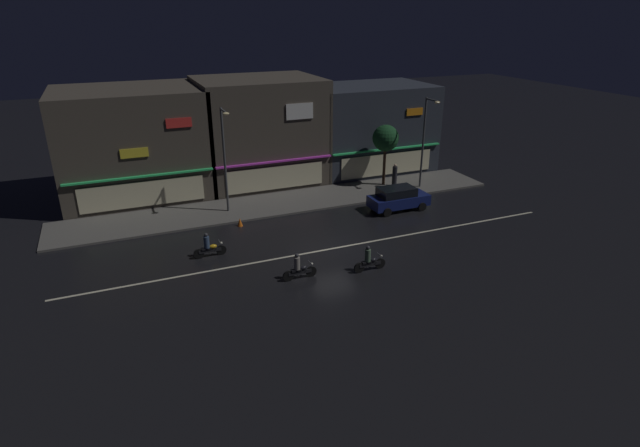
{
  "coord_description": "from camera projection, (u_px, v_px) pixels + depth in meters",
  "views": [
    {
      "loc": [
        -11.35,
        -25.23,
        13.24
      ],
      "look_at": [
        -0.19,
        1.46,
        1.11
      ],
      "focal_mm": 28.62,
      "sensor_mm": 36.0,
      "label": 1
    }
  ],
  "objects": [
    {
      "name": "streetlamp_west",
      "position": [
        225.0,
        153.0,
        34.23
      ],
      "size": [
        0.44,
        1.64,
        7.25
      ],
      "color": "#47494C",
      "rests_on": "sidewalk_far"
    },
    {
      "name": "lane_divider_stripe",
      "position": [
        332.0,
        249.0,
        30.63
      ],
      "size": [
        31.02,
        0.16,
        0.01
      ],
      "primitive_type": "cube",
      "color": "beige",
      "rests_on": "ground"
    },
    {
      "name": "parked_car_near_kerb",
      "position": [
        398.0,
        198.0,
        36.32
      ],
      "size": [
        4.3,
        1.98,
        1.67
      ],
      "color": "navy",
      "rests_on": "ground"
    },
    {
      "name": "street_tree",
      "position": [
        386.0,
        139.0,
        40.11
      ],
      "size": [
        2.09,
        2.09,
        4.85
      ],
      "color": "#473323",
      "rests_on": "sidewalk_far"
    },
    {
      "name": "storefront_center_block",
      "position": [
        260.0,
        131.0,
        41.53
      ],
      "size": [
        9.63,
        7.98,
        8.34
      ],
      "color": "#4C443A",
      "rests_on": "ground"
    },
    {
      "name": "motorcycle_following",
      "position": [
        369.0,
        260.0,
        27.81
      ],
      "size": [
        1.9,
        0.6,
        1.52
      ],
      "rotation": [
        0.0,
        0.0,
        3.04
      ],
      "color": "black",
      "rests_on": "ground"
    },
    {
      "name": "pedestrian_on_sidewalk",
      "position": [
        395.0,
        176.0,
        40.55
      ],
      "size": [
        0.39,
        0.39,
        1.91
      ],
      "rotation": [
        0.0,
        0.0,
        5.4
      ],
      "color": "#232328",
      "rests_on": "sidewalk_far"
    },
    {
      "name": "sidewalk_far",
      "position": [
        286.0,
        202.0,
        37.81
      ],
      "size": [
        32.66,
        4.66,
        0.14
      ],
      "primitive_type": "cube",
      "color": "#5B5954",
      "rests_on": "ground"
    },
    {
      "name": "streetlamp_mid",
      "position": [
        425.0,
        136.0,
        39.22
      ],
      "size": [
        0.44,
        1.64,
        7.06
      ],
      "color": "#47494C",
      "rests_on": "sidewalk_far"
    },
    {
      "name": "ground_plane",
      "position": [
        332.0,
        249.0,
        30.63
      ],
      "size": [
        140.0,
        140.0,
        0.0
      ],
      "primitive_type": "plane",
      "color": "black"
    },
    {
      "name": "motorcycle_lead",
      "position": [
        299.0,
        268.0,
        26.95
      ],
      "size": [
        1.9,
        0.6,
        1.52
      ],
      "rotation": [
        0.0,
        0.0,
        3.03
      ],
      "color": "black",
      "rests_on": "ground"
    },
    {
      "name": "storefront_right_block",
      "position": [
        368.0,
        128.0,
        44.87
      ],
      "size": [
        10.51,
        7.18,
        7.36
      ],
      "color": "#2D333D",
      "rests_on": "ground"
    },
    {
      "name": "traffic_cone",
      "position": [
        240.0,
        222.0,
        33.75
      ],
      "size": [
        0.36,
        0.36,
        0.55
      ],
      "primitive_type": "cone",
      "color": "orange",
      "rests_on": "ground"
    },
    {
      "name": "storefront_left_block",
      "position": [
        133.0,
        143.0,
        38.41
      ],
      "size": [
        10.58,
        8.69,
        8.03
      ],
      "color": "#4C443A",
      "rests_on": "ground"
    },
    {
      "name": "motorcycle_opposite_lane",
      "position": [
        209.0,
        247.0,
        29.39
      ],
      "size": [
        1.9,
        0.6,
        1.52
      ],
      "rotation": [
        0.0,
        0.0,
        0.11
      ],
      "color": "black",
      "rests_on": "ground"
    }
  ]
}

